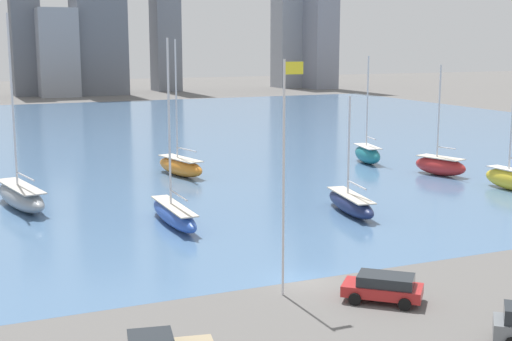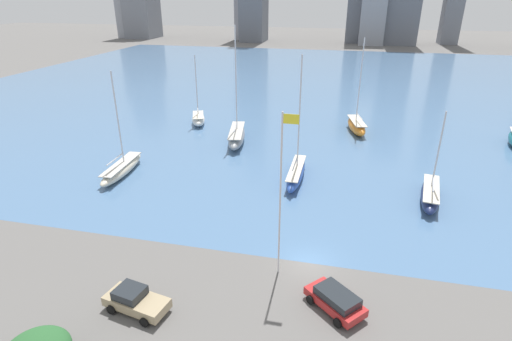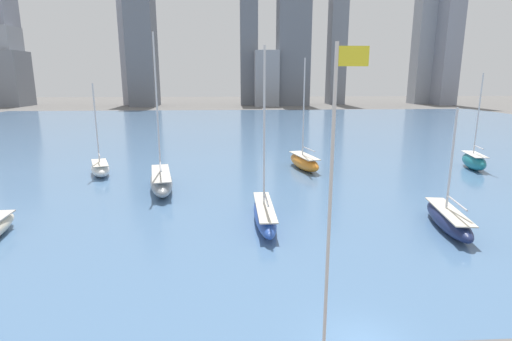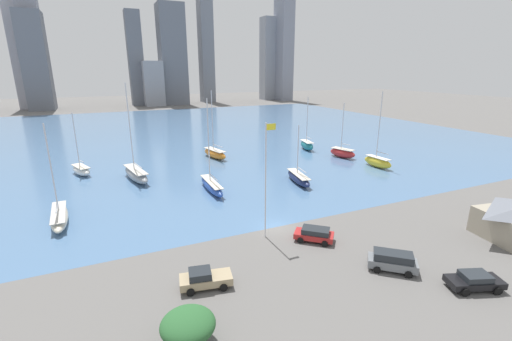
{
  "view_description": "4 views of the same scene",
  "coord_description": "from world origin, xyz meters",
  "px_view_note": "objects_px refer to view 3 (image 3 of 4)",
  "views": [
    {
      "loc": [
        -19.74,
        -37.27,
        14.46
      ],
      "look_at": [
        0.74,
        9.32,
        5.31
      ],
      "focal_mm": 50.0,
      "sensor_mm": 36.0,
      "label": 1
    },
    {
      "loc": [
        1.81,
        -28.06,
        21.01
      ],
      "look_at": [
        -7.78,
        13.33,
        2.05
      ],
      "focal_mm": 28.0,
      "sensor_mm": 36.0,
      "label": 2
    },
    {
      "loc": [
        -6.16,
        -16.16,
        12.35
      ],
      "look_at": [
        -4.29,
        14.06,
        5.26
      ],
      "focal_mm": 28.0,
      "sensor_mm": 36.0,
      "label": 3
    },
    {
      "loc": [
        -18.54,
        -34.75,
        19.04
      ],
      "look_at": [
        1.02,
        8.51,
        5.02
      ],
      "focal_mm": 24.0,
      "sensor_mm": 36.0,
      "label": 4
    }
  ],
  "objects_px": {
    "sailboat_teal": "(474,161)",
    "sailboat_orange": "(304,162)",
    "flag_pole": "(331,211)",
    "sailboat_navy": "(448,219)",
    "sailboat_white": "(100,168)",
    "sailboat_gray": "(161,181)",
    "sailboat_blue": "(265,213)"
  },
  "relations": [
    {
      "from": "sailboat_white",
      "to": "sailboat_blue",
      "type": "xyz_separation_m",
      "value": [
        19.69,
        -18.75,
        -0.01
      ]
    },
    {
      "from": "sailboat_gray",
      "to": "sailboat_teal",
      "type": "relative_size",
      "value": 1.32
    },
    {
      "from": "sailboat_navy",
      "to": "sailboat_orange",
      "type": "bearing_deg",
      "value": 118.58
    },
    {
      "from": "sailboat_navy",
      "to": "sailboat_teal",
      "type": "distance_m",
      "value": 26.53
    },
    {
      "from": "sailboat_navy",
      "to": "sailboat_gray",
      "type": "height_order",
      "value": "sailboat_gray"
    },
    {
      "from": "sailboat_white",
      "to": "sailboat_navy",
      "type": "xyz_separation_m",
      "value": [
        34.77,
        -20.99,
        -0.06
      ]
    },
    {
      "from": "flag_pole",
      "to": "sailboat_navy",
      "type": "distance_m",
      "value": 22.02
    },
    {
      "from": "flag_pole",
      "to": "sailboat_white",
      "type": "height_order",
      "value": "flag_pole"
    },
    {
      "from": "sailboat_navy",
      "to": "sailboat_gray",
      "type": "distance_m",
      "value": 28.96
    },
    {
      "from": "flag_pole",
      "to": "sailboat_teal",
      "type": "relative_size",
      "value": 1.05
    },
    {
      "from": "sailboat_gray",
      "to": "sailboat_orange",
      "type": "xyz_separation_m",
      "value": [
        17.77,
        9.47,
        -0.04
      ]
    },
    {
      "from": "sailboat_white",
      "to": "sailboat_blue",
      "type": "height_order",
      "value": "sailboat_blue"
    },
    {
      "from": "sailboat_white",
      "to": "sailboat_teal",
      "type": "relative_size",
      "value": 0.9
    },
    {
      "from": "sailboat_gray",
      "to": "sailboat_orange",
      "type": "bearing_deg",
      "value": 17.08
    },
    {
      "from": "sailboat_orange",
      "to": "sailboat_teal",
      "type": "xyz_separation_m",
      "value": [
        23.38,
        -1.22,
        0.06
      ]
    },
    {
      "from": "sailboat_blue",
      "to": "sailboat_teal",
      "type": "relative_size",
      "value": 1.15
    },
    {
      "from": "sailboat_teal",
      "to": "sailboat_blue",
      "type": "bearing_deg",
      "value": -135.99
    },
    {
      "from": "sailboat_white",
      "to": "sailboat_teal",
      "type": "xyz_separation_m",
      "value": [
        50.21,
        0.58,
        0.2
      ]
    },
    {
      "from": "sailboat_blue",
      "to": "sailboat_white",
      "type": "bearing_deg",
      "value": 136.5
    },
    {
      "from": "sailboat_gray",
      "to": "sailboat_orange",
      "type": "distance_m",
      "value": 20.13
    },
    {
      "from": "flag_pole",
      "to": "sailboat_orange",
      "type": "relative_size",
      "value": 0.92
    },
    {
      "from": "flag_pole",
      "to": "sailboat_gray",
      "type": "xyz_separation_m",
      "value": [
        -11.69,
        29.06,
        -6.16
      ]
    },
    {
      "from": "sailboat_orange",
      "to": "sailboat_navy",
      "type": "bearing_deg",
      "value": -83.62
    },
    {
      "from": "flag_pole",
      "to": "sailboat_white",
      "type": "xyz_separation_m",
      "value": [
        -20.75,
        36.73,
        -6.33
      ]
    },
    {
      "from": "sailboat_blue",
      "to": "sailboat_teal",
      "type": "bearing_deg",
      "value": 32.46
    },
    {
      "from": "sailboat_gray",
      "to": "sailboat_teal",
      "type": "xyz_separation_m",
      "value": [
        41.15,
        8.25,
        0.03
      ]
    },
    {
      "from": "sailboat_teal",
      "to": "sailboat_orange",
      "type": "bearing_deg",
      "value": -171.32
    },
    {
      "from": "sailboat_white",
      "to": "sailboat_teal",
      "type": "distance_m",
      "value": 50.21
    },
    {
      "from": "sailboat_white",
      "to": "sailboat_navy",
      "type": "distance_m",
      "value": 40.61
    },
    {
      "from": "sailboat_blue",
      "to": "sailboat_gray",
      "type": "distance_m",
      "value": 15.36
    },
    {
      "from": "sailboat_gray",
      "to": "sailboat_blue",
      "type": "bearing_deg",
      "value": -57.19
    },
    {
      "from": "sailboat_blue",
      "to": "sailboat_orange",
      "type": "height_order",
      "value": "sailboat_blue"
    }
  ]
}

